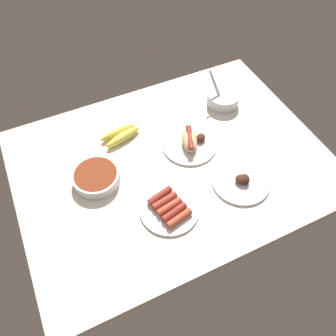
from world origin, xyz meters
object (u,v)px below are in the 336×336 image
Objects in this scene: banana_bunch at (121,135)px; bowl_coleslaw at (223,98)px; bowl_chili at (96,177)px; plate_hotdog_assembled at (190,142)px; plate_grilled_meat at (241,181)px; plate_sausages at (169,208)px.

bowl_coleslaw is (-48.79, -0.33, 1.22)cm from banana_bunch.
plate_hotdog_assembled is at bearing -178.77° from bowl_chili.
plate_hotdog_assembled is at bearing -70.01° from plate_grilled_meat.
bowl_chili is 66.89cm from bowl_coleslaw.
plate_hotdog_assembled is 31.62cm from plate_sausages.
plate_hotdog_assembled is at bearing 146.78° from banana_bunch.
bowl_coleslaw is at bearing -165.41° from bowl_chili.
plate_sausages is at bearing -1.16° from plate_grilled_meat.
bowl_coleslaw is at bearing -111.44° from plate_grilled_meat.
plate_grilled_meat is at bearing 68.56° from bowl_coleslaw.
plate_grilled_meat is 29.55cm from plate_sausages.
plate_sausages is at bearing 129.77° from bowl_chili.
plate_grilled_meat is 1.24× the size of banana_bunch.
plate_hotdog_assembled reaches higher than plate_grilled_meat.
banana_bunch is 0.83× the size of plate_sausages.
bowl_chili is at bearing 46.01° from banana_bunch.
banana_bunch is at bearing -33.22° from plate_hotdog_assembled.
plate_hotdog_assembled is 1.01× the size of plate_grilled_meat.
plate_grilled_meat is at bearing 178.84° from plate_sausages.
plate_sausages is (20.60, 23.98, -0.57)cm from plate_hotdog_assembled.
plate_grilled_meat is (-48.80, 23.73, -1.57)cm from bowl_chili.
bowl_coleslaw is at bearing -138.68° from plate_sausages.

